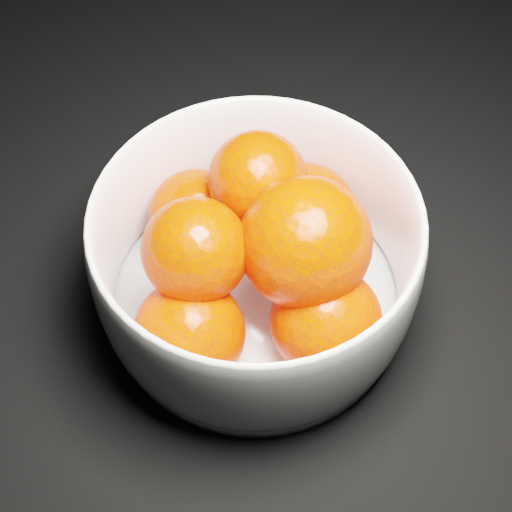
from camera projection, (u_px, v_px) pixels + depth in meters
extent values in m
cylinder|color=white|center=(256.00, 298.00, 0.60)|extent=(0.24, 0.24, 0.01)
sphere|color=#FF2900|center=(303.00, 217.00, 0.59)|extent=(0.09, 0.09, 0.09)
sphere|color=#FF2900|center=(196.00, 216.00, 0.59)|extent=(0.08, 0.08, 0.08)
sphere|color=#FF2900|center=(190.00, 333.00, 0.52)|extent=(0.08, 0.08, 0.08)
sphere|color=#FF2900|center=(326.00, 321.00, 0.53)|extent=(0.08, 0.08, 0.08)
sphere|color=#FF2900|center=(258.00, 180.00, 0.55)|extent=(0.08, 0.08, 0.08)
sphere|color=#FF2900|center=(195.00, 251.00, 0.51)|extent=(0.08, 0.08, 0.08)
sphere|color=#FF2900|center=(305.00, 243.00, 0.51)|extent=(0.10, 0.10, 0.10)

